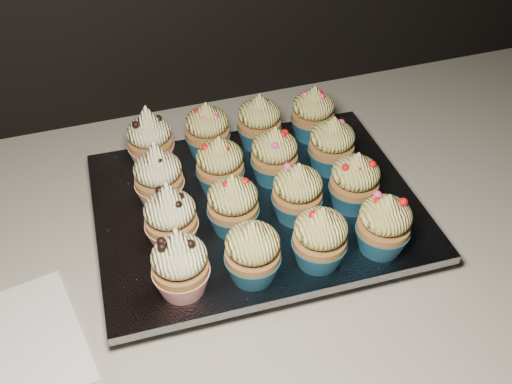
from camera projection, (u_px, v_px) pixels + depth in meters
cabinet at (362, 365)px, 1.13m from camera, size 2.40×0.60×0.86m
worktop at (401, 195)px, 0.83m from camera, size 2.44×0.64×0.04m
napkin at (1, 353)px, 0.61m from camera, size 0.19×0.19×0.00m
baking_tray at (256, 214)px, 0.76m from camera, size 0.39×0.30×0.02m
foil_lining at (256, 205)px, 0.74m from camera, size 0.42×0.34×0.01m
cupcake_0 at (180, 264)px, 0.61m from camera, size 0.06×0.06×0.10m
cupcake_1 at (253, 252)px, 0.62m from camera, size 0.06×0.06×0.08m
cupcake_2 at (320, 238)px, 0.64m from camera, size 0.06×0.06×0.08m
cupcake_3 at (384, 225)px, 0.65m from camera, size 0.06×0.06×0.08m
cupcake_4 at (171, 218)px, 0.66m from camera, size 0.06×0.06×0.10m
cupcake_5 at (233, 205)px, 0.68m from camera, size 0.06×0.06×0.08m
cupcake_6 at (297, 193)px, 0.70m from camera, size 0.06×0.06×0.08m
cupcake_7 at (354, 182)px, 0.71m from camera, size 0.06×0.06×0.08m
cupcake_8 at (159, 177)px, 0.72m from camera, size 0.06×0.06×0.10m
cupcake_9 at (220, 166)px, 0.73m from camera, size 0.06×0.06×0.08m
cupcake_10 at (274, 156)px, 0.75m from camera, size 0.06×0.06×0.08m
cupcake_11 at (332, 145)px, 0.77m from camera, size 0.06×0.06×0.08m
cupcake_12 at (150, 139)px, 0.77m from camera, size 0.06×0.06×0.10m
cupcake_13 at (207, 131)px, 0.79m from camera, size 0.06×0.06×0.08m
cupcake_14 at (259, 122)px, 0.81m from camera, size 0.06×0.06×0.08m
cupcake_15 at (313, 114)px, 0.82m from camera, size 0.06×0.06×0.08m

